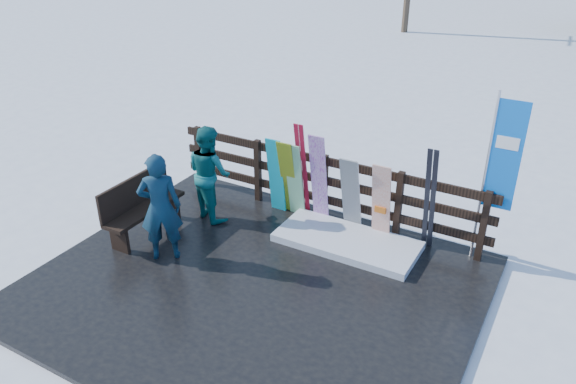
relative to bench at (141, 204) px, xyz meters
The scene contains 16 objects.
ground 2.42m from the bench, ahead, with size 700.00×700.00×0.00m, color white.
deck 2.41m from the bench, ahead, with size 6.00×5.00×0.08m, color black.
fence 2.99m from the bench, 38.99° to the left, with size 5.60×0.10×1.15m.
snow_patch 3.33m from the bench, 22.84° to the left, with size 2.22×1.00×0.12m, color white.
bench is the anchor object (origin of this frame).
snowboard_0 2.26m from the bench, 47.46° to the left, with size 0.28×0.03×1.39m, color #0EA5B9.
snowboard_1 2.52m from the bench, 41.34° to the left, with size 0.28×0.03×1.39m, color white.
snowboard_2 2.43m from the bench, 43.26° to the left, with size 0.28×0.03×1.42m, color #DEFF1F.
snowboard_3 2.88m from the bench, 35.43° to the left, with size 0.27×0.03×1.64m, color silver.
snowboard_4 3.35m from the bench, 29.77° to the left, with size 0.31×0.03×1.38m, color black.
snowboard_5 3.80m from the bench, 25.94° to the left, with size 0.29×0.03×1.35m, color white.
ski_pair_a 2.66m from the bench, 41.00° to the left, with size 0.16×0.34×1.72m.
ski_pair_b 4.49m from the bench, 22.71° to the left, with size 0.17×0.34×1.75m.
rental_flag 5.45m from the bench, 21.19° to the left, with size 0.45×0.04×2.60m.
person_front 0.91m from the bench, 25.90° to the right, with size 0.62×0.41×1.69m, color #0F3A4A.
person_back 1.22m from the bench, 57.00° to the left, with size 0.79×0.62×1.63m, color #125F61.
Camera 1 is at (3.58, -5.35, 4.89)m, focal length 35.00 mm.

